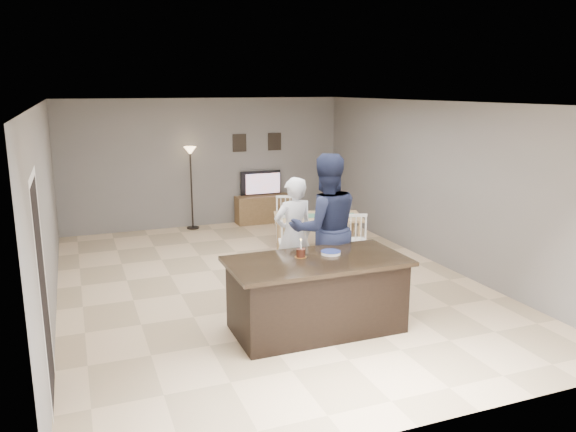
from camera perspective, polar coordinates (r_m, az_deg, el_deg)
name	(u,v)px	position (r m, az deg, el deg)	size (l,w,h in m)	color
floor	(268,283)	(8.62, -2.03, -6.80)	(8.00, 8.00, 0.00)	#DAB78C
room_shell	(267,174)	(8.21, -2.13, 4.29)	(8.00, 8.00, 8.00)	slate
kitchen_island	(317,294)	(6.89, 2.91, -7.94)	(2.15, 1.10, 0.90)	black
tv_console	(263,209)	(12.35, -2.54, 0.71)	(1.20, 0.40, 0.60)	brown
television	(262,183)	(12.31, -2.67, 3.34)	(0.91, 0.12, 0.53)	black
tv_screen_glow	(263,184)	(12.23, -2.56, 3.31)	(0.78, 0.78, 0.00)	#EA591A
picture_frames	(257,142)	(12.31, -3.14, 7.50)	(1.10, 0.02, 0.38)	black
doorway	(41,272)	(5.63, -23.76, -5.24)	(0.00, 2.10, 2.65)	black
woman	(294,235)	(8.05, 0.58, -1.96)	(0.61, 0.40, 1.68)	silver
man	(325,229)	(7.65, 3.81, -1.32)	(1.00, 0.78, 2.06)	#191E37
birthday_cake	(301,253)	(6.81, 1.30, -3.76)	(0.15, 0.15, 0.23)	gold
plate_stack	(331,253)	(6.95, 4.36, -3.74)	(0.25, 0.25, 0.04)	white
dining_table	(318,223)	(9.89, 3.05, -0.67)	(1.88, 2.06, 0.92)	tan
floor_lamp	(191,165)	(11.79, -9.87, 5.08)	(0.26, 0.26, 1.73)	black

